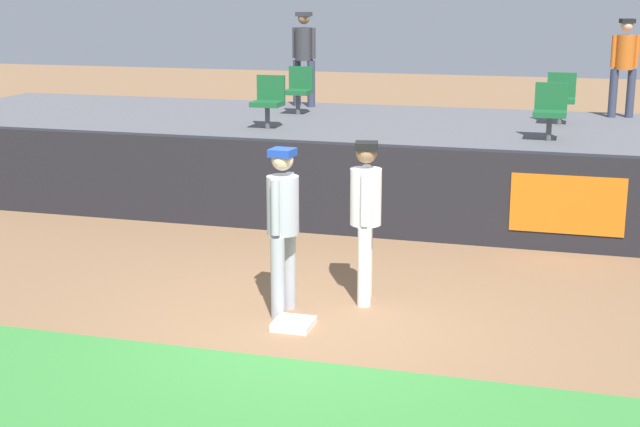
# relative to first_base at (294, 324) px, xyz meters

# --- Properties ---
(ground_plane) EXTENTS (60.00, 60.00, 0.00)m
(ground_plane) POSITION_rel_first_base_xyz_m (0.13, 0.12, -0.04)
(ground_plane) COLOR #846042
(grass_foreground_strip) EXTENTS (18.00, 2.80, 0.01)m
(grass_foreground_strip) POSITION_rel_first_base_xyz_m (0.13, -2.22, -0.04)
(grass_foreground_strip) COLOR #388438
(grass_foreground_strip) RESTS_ON ground_plane
(first_base) EXTENTS (0.40, 0.40, 0.08)m
(first_base) POSITION_rel_first_base_xyz_m (0.00, 0.00, 0.00)
(first_base) COLOR white
(first_base) RESTS_ON ground_plane
(player_fielder_home) EXTENTS (0.41, 0.59, 1.83)m
(player_fielder_home) POSITION_rel_first_base_xyz_m (0.52, 1.05, 1.02)
(player_fielder_home) COLOR white
(player_fielder_home) RESTS_ON ground_plane
(player_runner_visitor) EXTENTS (0.37, 0.51, 1.83)m
(player_runner_visitor) POSITION_rel_first_base_xyz_m (-0.24, 0.41, 1.02)
(player_runner_visitor) COLOR #9EA3AD
(player_runner_visitor) RESTS_ON ground_plane
(field_wall) EXTENTS (18.00, 0.26, 1.33)m
(field_wall) POSITION_rel_first_base_xyz_m (0.14, 3.84, 0.62)
(field_wall) COLOR black
(field_wall) RESTS_ON ground_plane
(bleacher_platform) EXTENTS (18.00, 4.80, 1.28)m
(bleacher_platform) POSITION_rel_first_base_xyz_m (0.13, 6.42, 0.60)
(bleacher_platform) COLOR #59595E
(bleacher_platform) RESTS_ON ground_plane
(seat_back_left) EXTENTS (0.44, 0.44, 0.84)m
(seat_back_left) POSITION_rel_first_base_xyz_m (-2.15, 7.09, 1.71)
(seat_back_left) COLOR #4C4C51
(seat_back_left) RESTS_ON bleacher_platform
(seat_front_left) EXTENTS (0.47, 0.44, 0.84)m
(seat_front_left) POSITION_rel_first_base_xyz_m (-2.10, 5.29, 1.71)
(seat_front_left) COLOR #4C4C51
(seat_front_left) RESTS_ON bleacher_platform
(seat_front_right) EXTENTS (0.48, 0.44, 0.84)m
(seat_front_right) POSITION_rel_first_base_xyz_m (2.30, 5.29, 1.71)
(seat_front_right) COLOR #4C4C51
(seat_front_right) RESTS_ON bleacher_platform
(seat_back_right) EXTENTS (0.47, 0.44, 0.84)m
(seat_back_right) POSITION_rel_first_base_xyz_m (2.40, 7.09, 1.71)
(seat_back_right) COLOR #4C4C51
(seat_back_right) RESTS_ON bleacher_platform
(spectator_hooded) EXTENTS (0.46, 0.39, 1.70)m
(spectator_hooded) POSITION_rel_first_base_xyz_m (3.40, 8.21, 2.22)
(spectator_hooded) COLOR #33384C
(spectator_hooded) RESTS_ON bleacher_platform
(spectator_capped) EXTENTS (0.49, 0.41, 1.77)m
(spectator_capped) POSITION_rel_first_base_xyz_m (-2.39, 8.18, 2.27)
(spectator_capped) COLOR #33384C
(spectator_capped) RESTS_ON bleacher_platform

